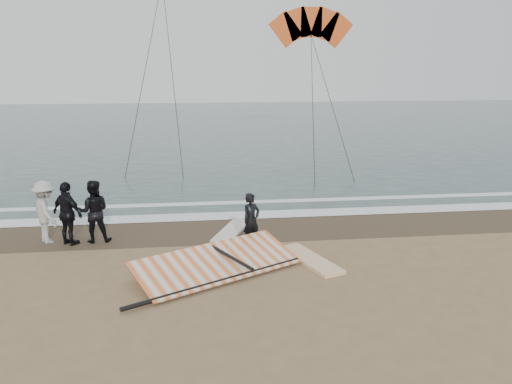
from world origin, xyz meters
TOP-DOWN VIEW (x-y plane):
  - ground at (0.00, 0.00)m, footprint 120.00×120.00m
  - sea at (0.00, 33.00)m, footprint 120.00×54.00m
  - wet_sand at (0.00, 4.50)m, footprint 120.00×2.80m
  - foam_near at (0.00, 5.90)m, footprint 120.00×0.90m
  - foam_far at (0.00, 7.60)m, footprint 120.00×0.45m
  - man_main at (-0.76, 2.82)m, footprint 0.70×0.65m
  - board_white at (0.70, 1.54)m, footprint 1.44×2.42m
  - board_cream at (-1.24, 4.16)m, footprint 1.44×2.33m
  - trio_cluster at (-6.12, 3.82)m, footprint 2.52×1.51m
  - sail_rig at (-1.89, 1.17)m, footprint 4.49×3.71m
  - kite_red at (5.88, 24.72)m, footprint 6.48×7.66m

SIDE VIEW (x-z plane):
  - ground at x=0.00m, z-range 0.00..0.00m
  - wet_sand at x=0.00m, z-range 0.00..0.01m
  - sea at x=0.00m, z-range 0.00..0.02m
  - foam_near at x=0.00m, z-range 0.02..0.03m
  - foam_far at x=0.00m, z-range 0.02..0.03m
  - board_white at x=0.70m, z-range 0.00..0.09m
  - board_cream at x=-1.24m, z-range 0.00..0.09m
  - sail_rig at x=-1.89m, z-range -0.06..0.46m
  - man_main at x=-0.76m, z-range 0.00..1.61m
  - trio_cluster at x=-6.12m, z-range -0.01..1.90m
  - kite_red at x=5.88m, z-range -0.99..16.00m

